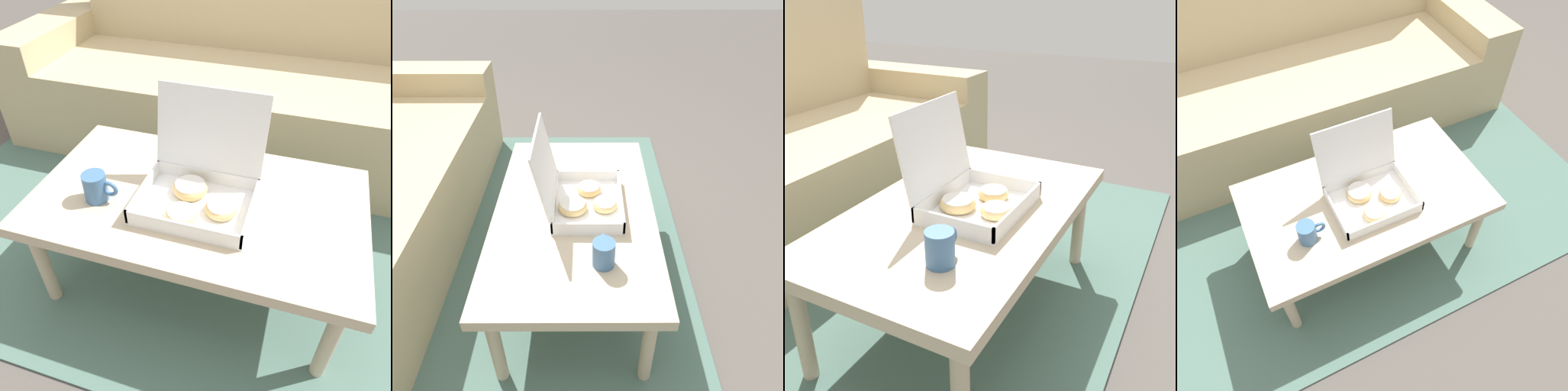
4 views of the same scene
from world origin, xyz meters
TOP-DOWN VIEW (x-y plane):
  - ground_plane at (0.00, 0.00)m, footprint 12.00×12.00m
  - area_rug at (0.00, 0.30)m, footprint 2.62×2.00m
  - couch at (0.00, 0.84)m, footprint 2.50×0.85m
  - coffee_table at (0.00, -0.20)m, footprint 1.04×0.61m
  - pastry_box at (0.01, -0.21)m, footprint 0.34×0.31m
  - coffee_mug at (-0.29, -0.30)m, footprint 0.11×0.07m

SIDE VIEW (x-z plane):
  - ground_plane at x=0.00m, z-range 0.00..0.00m
  - area_rug at x=0.00m, z-range 0.00..0.01m
  - couch at x=0.00m, z-range -0.17..0.81m
  - coffee_table at x=0.00m, z-range 0.16..0.55m
  - coffee_mug at x=-0.29m, z-range 0.39..0.49m
  - pastry_box at x=0.01m, z-range 0.30..0.61m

